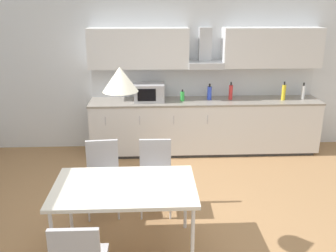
# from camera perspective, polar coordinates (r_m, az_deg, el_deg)

# --- Properties ---
(ground_plane) EXTENTS (8.59, 7.75, 0.02)m
(ground_plane) POSITION_cam_1_polar(r_m,az_deg,el_deg) (4.38, -1.75, -15.56)
(ground_plane) COLOR #9E754C
(wall_back) EXTENTS (6.87, 0.10, 2.62)m
(wall_back) POSITION_cam_1_polar(r_m,az_deg,el_deg) (6.36, -2.28, 8.31)
(wall_back) COLOR silver
(wall_back) RESTS_ON ground_plane
(kitchen_counter) EXTENTS (3.76, 0.64, 0.89)m
(kitchen_counter) POSITION_cam_1_polar(r_m,az_deg,el_deg) (6.29, 5.56, 0.03)
(kitchen_counter) COLOR #333333
(kitchen_counter) RESTS_ON ground_plane
(backsplash_tile) EXTENTS (3.74, 0.02, 0.47)m
(backsplash_tile) POSITION_cam_1_polar(r_m,az_deg,el_deg) (6.39, 5.38, 6.67)
(backsplash_tile) COLOR silver
(backsplash_tile) RESTS_ON kitchen_counter
(upper_wall_cabinets) EXTENTS (3.74, 0.40, 0.63)m
(upper_wall_cabinets) POSITION_cam_1_polar(r_m,az_deg,el_deg) (6.14, 5.75, 11.70)
(upper_wall_cabinets) COLOR silver
(microwave) EXTENTS (0.48, 0.35, 0.28)m
(microwave) POSITION_cam_1_polar(r_m,az_deg,el_deg) (6.06, -2.88, 5.13)
(microwave) COLOR #ADADB2
(microwave) RESTS_ON kitchen_counter
(bottle_green) EXTENTS (0.07, 0.07, 0.19)m
(bottle_green) POSITION_cam_1_polar(r_m,az_deg,el_deg) (6.07, 2.21, 4.57)
(bottle_green) COLOR green
(bottle_green) RESTS_ON kitchen_counter
(bottle_white) EXTENTS (0.06, 0.06, 0.28)m
(bottle_white) POSITION_cam_1_polar(r_m,az_deg,el_deg) (6.56, 19.89, 4.87)
(bottle_white) COLOR white
(bottle_white) RESTS_ON kitchen_counter
(bottle_red) EXTENTS (0.06, 0.06, 0.29)m
(bottle_red) POSITION_cam_1_polar(r_m,az_deg,el_deg) (6.24, 9.54, 5.13)
(bottle_red) COLOR red
(bottle_red) RESTS_ON kitchen_counter
(bottle_yellow) EXTENTS (0.06, 0.06, 0.30)m
(bottle_yellow) POSITION_cam_1_polar(r_m,az_deg,el_deg) (6.40, 17.21, 4.95)
(bottle_yellow) COLOR yellow
(bottle_yellow) RESTS_ON kitchen_counter
(bottle_blue) EXTENTS (0.07, 0.07, 0.26)m
(bottle_blue) POSITION_cam_1_polar(r_m,az_deg,el_deg) (6.19, 6.33, 5.05)
(bottle_blue) COLOR blue
(bottle_blue) RESTS_ON kitchen_counter
(dining_table) EXTENTS (1.39, 0.86, 0.74)m
(dining_table) POSITION_cam_1_polar(r_m,az_deg,el_deg) (3.72, -6.62, -9.62)
(dining_table) COLOR silver
(dining_table) RESTS_ON ground_plane
(chair_far_right) EXTENTS (0.41, 0.41, 0.87)m
(chair_far_right) POSITION_cam_1_polar(r_m,az_deg,el_deg) (4.51, -1.88, -6.52)
(chair_far_right) COLOR #B2B2B7
(chair_far_right) RESTS_ON ground_plane
(chair_far_left) EXTENTS (0.43, 0.43, 0.87)m
(chair_far_left) POSITION_cam_1_polar(r_m,az_deg,el_deg) (4.55, -9.93, -6.59)
(chair_far_left) COLOR #B2B2B7
(chair_far_left) RESTS_ON ground_plane
(pendant_lamp) EXTENTS (0.32, 0.32, 0.22)m
(pendant_lamp) POSITION_cam_1_polar(r_m,az_deg,el_deg) (3.35, -7.32, 7.08)
(pendant_lamp) COLOR silver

